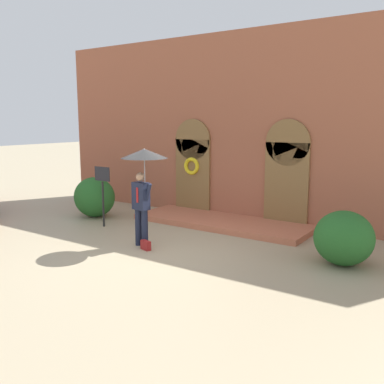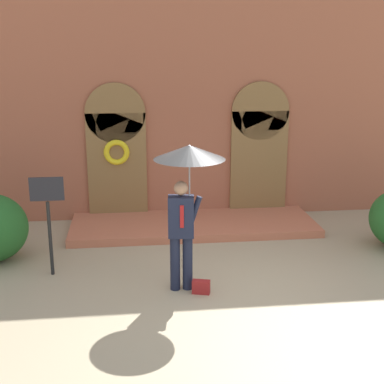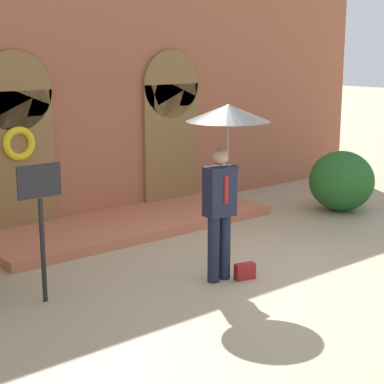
{
  "view_description": "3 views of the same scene",
  "coord_description": "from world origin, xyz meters",
  "px_view_note": "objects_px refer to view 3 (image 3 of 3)",
  "views": [
    {
      "loc": [
        6.12,
        -7.46,
        3.04
      ],
      "look_at": [
        -0.21,
        1.83,
        1.12
      ],
      "focal_mm": 40.0,
      "sensor_mm": 36.0,
      "label": 1
    },
    {
      "loc": [
        -1.28,
        -7.75,
        3.81
      ],
      "look_at": [
        -0.17,
        1.88,
        1.14
      ],
      "focal_mm": 50.0,
      "sensor_mm": 36.0,
      "label": 2
    },
    {
      "loc": [
        -6.08,
        -5.92,
        3.05
      ],
      "look_at": [
        -0.09,
        1.25,
        0.97
      ],
      "focal_mm": 60.0,
      "sensor_mm": 36.0,
      "label": 3
    }
  ],
  "objects_px": {
    "person_with_umbrella": "(226,139)",
    "shrub_right": "(341,181)",
    "handbag": "(245,271)",
    "sign_post": "(41,210)"
  },
  "relations": [
    {
      "from": "person_with_umbrella",
      "to": "shrub_right",
      "type": "relative_size",
      "value": 1.9
    },
    {
      "from": "person_with_umbrella",
      "to": "handbag",
      "type": "relative_size",
      "value": 8.44
    },
    {
      "from": "shrub_right",
      "to": "sign_post",
      "type": "bearing_deg",
      "value": -175.41
    },
    {
      "from": "person_with_umbrella",
      "to": "sign_post",
      "type": "height_order",
      "value": "person_with_umbrella"
    },
    {
      "from": "person_with_umbrella",
      "to": "shrub_right",
      "type": "xyz_separation_m",
      "value": [
        4.31,
        1.36,
        -1.33
      ]
    },
    {
      "from": "handbag",
      "to": "shrub_right",
      "type": "height_order",
      "value": "shrub_right"
    },
    {
      "from": "sign_post",
      "to": "shrub_right",
      "type": "height_order",
      "value": "sign_post"
    },
    {
      "from": "shrub_right",
      "to": "person_with_umbrella",
      "type": "bearing_deg",
      "value": -162.53
    },
    {
      "from": "sign_post",
      "to": "shrub_right",
      "type": "bearing_deg",
      "value": 4.59
    },
    {
      "from": "handbag",
      "to": "sign_post",
      "type": "height_order",
      "value": "sign_post"
    }
  ]
}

